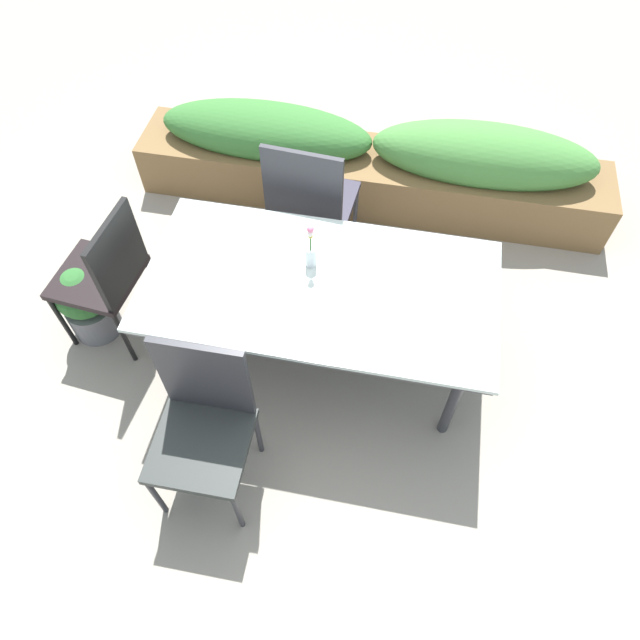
# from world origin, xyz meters

# --- Properties ---
(ground_plane) EXTENTS (12.00, 12.00, 0.00)m
(ground_plane) POSITION_xyz_m (0.00, 0.00, 0.00)
(ground_plane) COLOR gray
(dining_table) EXTENTS (1.78, 0.91, 0.71)m
(dining_table) POSITION_xyz_m (0.07, 0.07, 0.65)
(dining_table) COLOR silver
(dining_table) RESTS_ON ground
(chair_near_left) EXTENTS (0.45, 0.45, 0.98)m
(chair_near_left) POSITION_xyz_m (-0.33, -0.68, 0.54)
(chair_near_left) COLOR #292E2C
(chair_near_left) RESTS_ON ground
(chair_far_side) EXTENTS (0.52, 0.52, 1.01)m
(chair_far_side) POSITION_xyz_m (-0.14, 0.81, 0.55)
(chair_far_side) COLOR #292634
(chair_far_side) RESTS_ON ground
(chair_end_left) EXTENTS (0.48, 0.48, 0.94)m
(chair_end_left) POSITION_xyz_m (-1.12, 0.06, 0.54)
(chair_end_left) COLOR black
(chair_end_left) RESTS_ON ground
(flower_vase) EXTENTS (0.06, 0.06, 0.27)m
(flower_vase) POSITION_xyz_m (-0.00, 0.18, 0.82)
(flower_vase) COLOR silver
(flower_vase) RESTS_ON dining_table
(planter_box) EXTENTS (3.28, 0.52, 0.70)m
(planter_box) POSITION_xyz_m (0.17, 1.50, 0.32)
(planter_box) COLOR brown
(planter_box) RESTS_ON ground
(potted_plant) EXTENTS (0.31, 0.31, 0.51)m
(potted_plant) POSITION_xyz_m (-1.32, 0.02, 0.26)
(potted_plant) COLOR slate
(potted_plant) RESTS_ON ground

